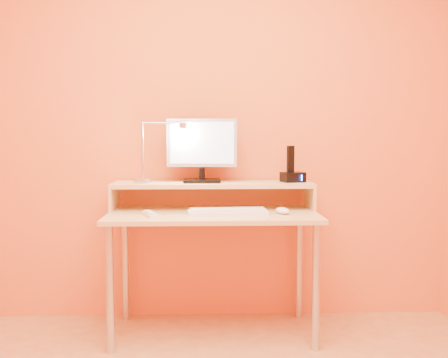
{
  "coord_description": "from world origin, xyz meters",
  "views": [
    {
      "loc": [
        -0.03,
        -1.7,
        1.16
      ],
      "look_at": [
        0.06,
        1.13,
        0.92
      ],
      "focal_mm": 40.48,
      "sensor_mm": 36.0,
      "label": 1
    }
  ],
  "objects_px": {
    "monitor_panel": "(202,143)",
    "lamp_base": "(143,181)",
    "phone_dock": "(293,177)",
    "keyboard": "(228,212)",
    "mouse": "(283,211)",
    "remote_control": "(150,214)"
  },
  "relations": [
    {
      "from": "lamp_base",
      "to": "phone_dock",
      "type": "height_order",
      "value": "phone_dock"
    },
    {
      "from": "mouse",
      "to": "remote_control",
      "type": "bearing_deg",
      "value": 160.68
    },
    {
      "from": "lamp_base",
      "to": "phone_dock",
      "type": "bearing_deg",
      "value": 1.91
    },
    {
      "from": "mouse",
      "to": "remote_control",
      "type": "relative_size",
      "value": 0.61
    },
    {
      "from": "keyboard",
      "to": "remote_control",
      "type": "xyz_separation_m",
      "value": [
        -0.43,
        -0.05,
        -0.0
      ]
    },
    {
      "from": "phone_dock",
      "to": "keyboard",
      "type": "height_order",
      "value": "phone_dock"
    },
    {
      "from": "lamp_base",
      "to": "remote_control",
      "type": "height_order",
      "value": "lamp_base"
    },
    {
      "from": "phone_dock",
      "to": "keyboard",
      "type": "relative_size",
      "value": 0.29
    },
    {
      "from": "monitor_panel",
      "to": "keyboard",
      "type": "distance_m",
      "value": 0.47
    },
    {
      "from": "monitor_panel",
      "to": "remote_control",
      "type": "height_order",
      "value": "monitor_panel"
    },
    {
      "from": "lamp_base",
      "to": "remote_control",
      "type": "bearing_deg",
      "value": -74.75
    },
    {
      "from": "remote_control",
      "to": "lamp_base",
      "type": "bearing_deg",
      "value": 84.25
    },
    {
      "from": "phone_dock",
      "to": "mouse",
      "type": "xyz_separation_m",
      "value": [
        -0.09,
        -0.22,
        -0.17
      ]
    },
    {
      "from": "monitor_panel",
      "to": "lamp_base",
      "type": "height_order",
      "value": "monitor_panel"
    },
    {
      "from": "phone_dock",
      "to": "remote_control",
      "type": "bearing_deg",
      "value": -179.35
    },
    {
      "from": "lamp_base",
      "to": "phone_dock",
      "type": "xyz_separation_m",
      "value": [
        0.9,
        0.03,
        0.02
      ]
    },
    {
      "from": "phone_dock",
      "to": "lamp_base",
      "type": "bearing_deg",
      "value": 164.28
    },
    {
      "from": "phone_dock",
      "to": "keyboard",
      "type": "distance_m",
      "value": 0.49
    },
    {
      "from": "mouse",
      "to": "remote_control",
      "type": "height_order",
      "value": "mouse"
    },
    {
      "from": "keyboard",
      "to": "mouse",
      "type": "distance_m",
      "value": 0.31
    },
    {
      "from": "lamp_base",
      "to": "keyboard",
      "type": "relative_size",
      "value": 0.23
    },
    {
      "from": "monitor_panel",
      "to": "remote_control",
      "type": "bearing_deg",
      "value": -130.76
    }
  ]
}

